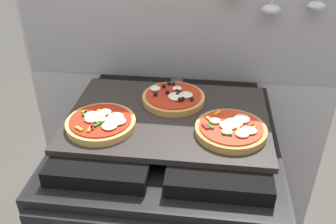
# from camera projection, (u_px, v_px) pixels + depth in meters

# --- Properties ---
(kitchen_backsplash) EXTENTS (1.10, 0.09, 1.55)m
(kitchen_backsplash) POSITION_uv_depth(u_px,v_px,m) (180.00, 97.00, 1.34)
(kitchen_backsplash) COLOR silver
(kitchen_backsplash) RESTS_ON ground_plane
(baking_tray) EXTENTS (0.54, 0.38, 0.02)m
(baking_tray) POSITION_uv_depth(u_px,v_px,m) (168.00, 118.00, 1.00)
(baking_tray) COLOR #2D2826
(baking_tray) RESTS_ON stove
(pizza_left) EXTENTS (0.18, 0.18, 0.03)m
(pizza_left) POSITION_uv_depth(u_px,v_px,m) (101.00, 122.00, 0.94)
(pizza_left) COLOR tan
(pizza_left) RESTS_ON baking_tray
(pizza_right) EXTENTS (0.18, 0.18, 0.03)m
(pizza_right) POSITION_uv_depth(u_px,v_px,m) (231.00, 129.00, 0.91)
(pizza_right) COLOR #C18947
(pizza_right) RESTS_ON baking_tray
(pizza_center) EXTENTS (0.18, 0.18, 0.03)m
(pizza_center) POSITION_uv_depth(u_px,v_px,m) (174.00, 97.00, 1.05)
(pizza_center) COLOR tan
(pizza_center) RESTS_ON baking_tray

